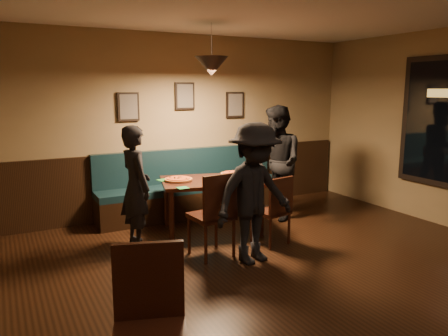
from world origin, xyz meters
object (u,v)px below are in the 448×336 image
diner_right (277,163)px  cafe_chair_far (150,335)px  booth_bench (193,183)px  diner_left (136,186)px  chair_near_right (271,210)px  dining_table (212,205)px  diner_front (254,194)px  soda_glass (260,174)px  chair_near_left (211,214)px  tabasco_bottle (250,172)px

diner_right → cafe_chair_far: bearing=-38.4°
booth_bench → diner_left: (-1.17, -0.93, 0.26)m
diner_right → chair_near_right: bearing=-31.8°
dining_table → diner_front: 1.28m
chair_near_right → diner_left: size_ratio=0.58×
booth_bench → soda_glass: (0.49, -1.18, 0.31)m
chair_near_left → chair_near_right: chair_near_left is taller
dining_table → diner_right: bearing=19.3°
diner_front → soda_glass: bearing=46.1°
diner_front → cafe_chair_far: diner_front is taller
booth_bench → dining_table: booth_bench is taller
diner_left → diner_front: (1.03, -1.13, 0.04)m
dining_table → diner_left: bearing=-161.4°
chair_near_right → soda_glass: size_ratio=5.49×
chair_near_left → diner_front: 0.60m
dining_table → tabasco_bottle: 0.72m
soda_glass → diner_right: bearing=35.9°
booth_bench → chair_near_left: chair_near_left is taller
booth_bench → dining_table: 0.88m
cafe_chair_far → booth_bench: bearing=-98.7°
soda_glass → dining_table: bearing=151.3°
chair_near_left → diner_front: diner_front is taller
diner_left → diner_right: 2.22m
soda_glass → tabasco_bottle: 0.27m
soda_glass → chair_near_right: bearing=-106.0°
diner_left → soda_glass: bearing=-104.5°
dining_table → diner_left: 1.16m
dining_table → diner_right: (1.13, 0.08, 0.50)m
chair_near_right → diner_right: (0.69, 0.87, 0.42)m
dining_table → cafe_chair_far: (-1.85, -2.91, 0.14)m
tabasco_bottle → booth_bench: bearing=118.3°
dining_table → diner_right: diner_right is taller
booth_bench → chair_near_right: size_ratio=3.38×
diner_left → soda_glass: diner_left is taller
chair_near_right → cafe_chair_far: bearing=-148.3°
diner_right → diner_front: (-1.19, -1.28, -0.07)m
chair_near_right → tabasco_bottle: 0.83m
dining_table → soda_glass: size_ratio=8.45×
tabasco_bottle → diner_front: bearing=-118.9°
diner_left → diner_right: (2.22, 0.15, 0.10)m
diner_left → tabasco_bottle: 1.67m
soda_glass → tabasco_bottle: (0.00, 0.26, -0.02)m
booth_bench → diner_right: (1.04, -0.78, 0.36)m
booth_bench → tabasco_bottle: (0.49, -0.91, 0.30)m
diner_front → tabasco_bottle: 1.31m
chair_near_left → diner_right: diner_right is taller
booth_bench → diner_front: 2.09m
cafe_chair_far → soda_glass: bearing=-114.7°
dining_table → diner_right: size_ratio=0.79×
diner_left → cafe_chair_far: bearing=159.0°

